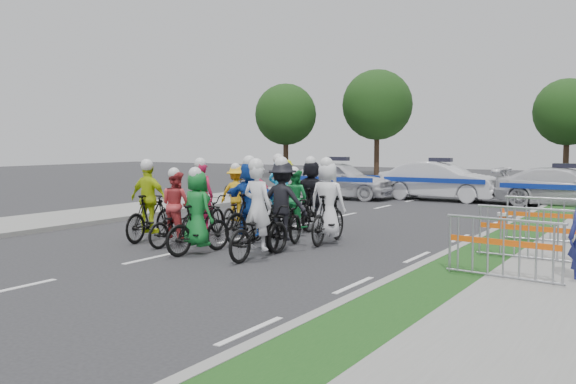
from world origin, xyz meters
The scene contains 29 objects.
ground centered at (0.00, 0.00, 0.00)m, with size 90.00×90.00×0.00m, color #28282B.
curb_right centered at (5.10, 5.00, 0.06)m, with size 0.20×60.00×0.12m, color gray.
grass_strip centered at (5.80, 5.00, 0.06)m, with size 1.20×60.00×0.11m, color #154415.
sidewalk_left centered at (-6.50, 5.00, 0.07)m, with size 3.00×60.00×0.13m, color gray.
rider_0 centered at (1.86, 1.23, 0.67)m, with size 0.74×2.02×2.05m.
rider_1 centered at (0.48, 0.99, 0.72)m, with size 0.85×1.82×1.85m.
rider_2 centered at (-0.61, 1.56, 0.67)m, with size 0.80×1.81×1.79m.
rider_3 centered at (-1.65, 1.79, 0.75)m, with size 1.03×1.92×1.97m.
rider_4 centered at (1.63, 2.55, 0.79)m, with size 1.23×2.10×2.05m.
rider_5 centered at (0.54, 2.87, 0.86)m, with size 1.66×1.99×2.06m.
rider_6 centered at (-0.97, 2.94, 0.65)m, with size 0.93×2.02×1.98m.
rider_7 centered at (2.18, 3.63, 0.78)m, with size 0.90×1.97×2.02m.
rider_8 centered at (0.82, 4.44, 0.65)m, with size 0.79×1.77×1.75m.
rider_9 centered at (-0.12, 4.12, 0.70)m, with size 0.92×1.74×1.81m.
rider_10 centered at (-1.26, 4.80, 0.70)m, with size 1.07×1.83×1.79m.
rider_11 centered at (0.62, 5.64, 0.83)m, with size 1.65×1.96×1.98m.
rider_12 centered at (-0.39, 5.62, 0.67)m, with size 1.03×2.09×2.04m.
police_car_0 centered at (-2.96, 14.25, 0.79)m, with size 1.86×4.62×1.58m, color silver.
police_car_1 centered at (0.92, 15.67, 0.78)m, with size 1.65×4.73×1.56m, color silver.
police_car_2 centered at (5.64, 15.39, 0.71)m, with size 1.99×4.90×1.42m, color silver.
marshal_hiviz centered at (-5.09, 13.63, 0.79)m, with size 1.03×0.59×1.59m, color #CBD80B.
barrier_0 centered at (6.70, 1.30, 0.56)m, with size 2.00×0.50×1.12m, color #A5A8AD, non-canonical shape.
barrier_1 centered at (6.70, 3.35, 0.56)m, with size 2.00×0.50×1.12m, color #A5A8AD, non-canonical shape.
barrier_2 centered at (6.70, 5.83, 0.56)m, with size 2.00×0.50×1.12m, color #A5A8AD, non-canonical shape.
cone_0 centered at (5.17, 7.90, 0.34)m, with size 0.40×0.40×0.70m.
parked_bike centered at (-6.25, 11.41, 0.44)m, with size 0.58×1.66×0.87m, color black.
tree_0 centered at (-14.00, 28.00, 4.19)m, with size 4.20×4.20×6.30m.
tree_3 centered at (-9.00, 32.00, 4.89)m, with size 4.90×4.90×7.35m.
tree_4 centered at (3.00, 34.00, 4.19)m, with size 4.20×4.20×6.30m.
Camera 1 is at (9.13, -9.50, 2.39)m, focal length 40.00 mm.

